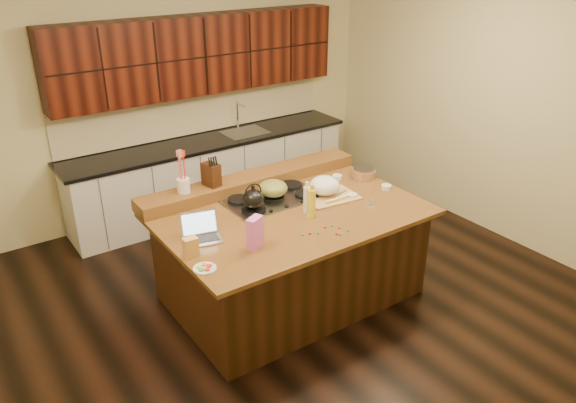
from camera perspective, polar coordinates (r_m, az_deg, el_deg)
room at (r=4.99m, az=0.33°, el=3.43°), size 5.52×5.02×2.72m
island at (r=5.38m, az=0.30°, el=-5.35°), size 2.40×1.60×0.92m
back_ledge at (r=5.68m, az=-3.74°, el=2.13°), size 2.40×0.30×0.12m
cooktop at (r=5.38m, az=-1.52°, el=0.32°), size 0.92×0.52×0.05m
back_counter at (r=7.06m, az=-8.13°, el=6.71°), size 3.70×0.66×2.40m
kettle at (r=5.09m, az=-3.55°, el=0.23°), size 0.21×0.21×0.18m
green_bowl at (r=5.34m, az=-1.53°, el=1.35°), size 0.29×0.29×0.15m
laptop at (r=4.75m, az=-8.83°, el=-3.08°), size 0.36×0.31×0.22m
oil_bottle at (r=5.01m, az=2.42°, el=-0.22°), size 0.09×0.09×0.27m
vinegar_bottle at (r=5.10m, az=1.92°, el=0.20°), size 0.07×0.07×0.25m
wooden_tray at (r=5.43m, az=3.89°, el=1.37°), size 0.54×0.43×0.20m
ramekin_a at (r=5.69m, az=9.96°, el=1.45°), size 0.12×0.12×0.04m
ramekin_b at (r=5.45m, az=6.50°, el=0.55°), size 0.10×0.10×0.04m
ramekin_c at (r=5.87m, az=5.01°, el=2.48°), size 0.13×0.13×0.04m
strainer_bowl at (r=5.92m, az=7.70°, el=2.82°), size 0.27×0.27×0.09m
kitchen_timer at (r=5.34m, az=8.55°, el=0.04°), size 0.10×0.10×0.07m
pink_bag at (r=4.52m, az=-3.38°, el=-3.21°), size 0.17×0.14×0.27m
candy_plate at (r=4.34m, az=-8.46°, el=-6.74°), size 0.22×0.22×0.01m
package_box at (r=4.50m, az=-9.85°, el=-4.57°), size 0.12×0.08×0.16m
utensil_crock at (r=5.32m, az=-10.57°, el=1.60°), size 0.15×0.15×0.14m
knife_block at (r=5.41m, az=-7.81°, el=2.72°), size 0.15×0.20×0.22m
gumdrop_0 at (r=4.78m, az=5.00°, el=-3.30°), size 0.02×0.02×0.02m
gumdrop_1 at (r=4.78m, az=3.11°, el=-3.22°), size 0.02×0.02×0.02m
gumdrop_2 at (r=4.77m, az=2.24°, el=-3.25°), size 0.02×0.02×0.02m
gumdrop_3 at (r=4.91m, az=4.49°, el=-2.47°), size 0.02×0.02×0.02m
gumdrop_4 at (r=4.88m, az=3.79°, el=-2.63°), size 0.02×0.02×0.02m
gumdrop_5 at (r=4.75m, az=1.48°, el=-3.40°), size 0.02×0.02×0.02m
gumdrop_6 at (r=4.88m, az=5.24°, el=-2.69°), size 0.02×0.02×0.02m
gumdrop_7 at (r=4.77m, az=5.32°, el=-3.38°), size 0.02×0.02×0.02m
gumdrop_8 at (r=4.78m, az=4.97°, el=-3.30°), size 0.02×0.02×0.02m
gumdrop_9 at (r=4.84m, az=6.10°, el=-2.97°), size 0.02×0.02×0.02m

